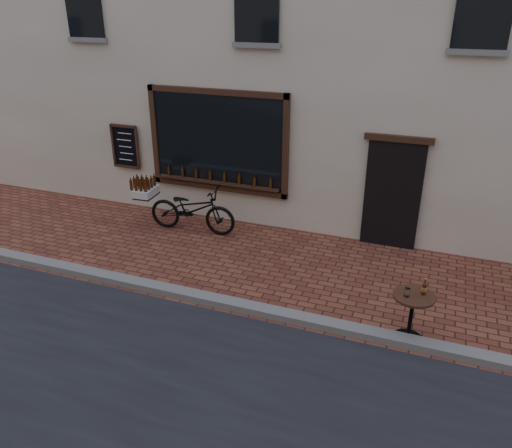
% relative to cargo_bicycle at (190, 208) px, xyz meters
% --- Properties ---
extents(ground, '(90.00, 90.00, 0.00)m').
position_rel_cargo_bicycle_xyz_m(ground, '(2.23, -2.64, -0.53)').
color(ground, maroon).
rests_on(ground, ground).
extents(kerb, '(90.00, 0.25, 0.12)m').
position_rel_cargo_bicycle_xyz_m(kerb, '(2.23, -2.44, -0.47)').
color(kerb, slate).
rests_on(kerb, ground).
extents(cargo_bicycle, '(2.35, 0.81, 1.10)m').
position_rel_cargo_bicycle_xyz_m(cargo_bicycle, '(0.00, 0.00, 0.00)').
color(cargo_bicycle, black).
rests_on(cargo_bicycle, ground).
extents(bistro_table, '(0.60, 0.60, 1.04)m').
position_rel_cargo_bicycle_xyz_m(bistro_table, '(4.84, -2.29, 0.03)').
color(bistro_table, black).
rests_on(bistro_table, ground).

